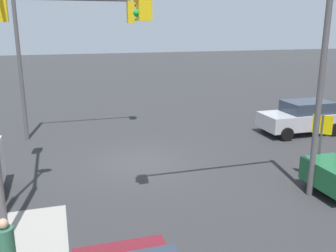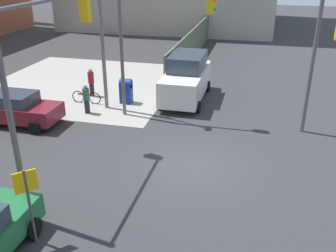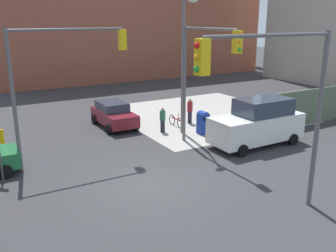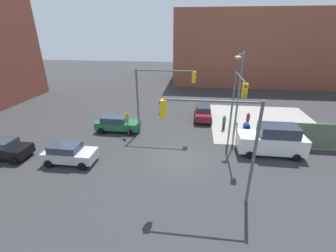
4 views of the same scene
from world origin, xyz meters
name	(u,v)px [view 3 (image 3 of 4)]	position (x,y,z in m)	size (l,w,h in m)	color
ground_plane	(151,185)	(0.00, 0.00, 0.00)	(120.00, 120.00, 0.00)	#333335
sidewalk_corner	(203,114)	(9.00, 9.00, 0.01)	(12.00, 12.00, 0.01)	#9E9B93
building_warehouse_north	(118,20)	(12.82, 34.00, 6.59)	(32.00, 18.00, 13.18)	#93513D
smokestack	(249,2)	(31.52, 30.00, 9.11)	(1.80, 1.80, 18.21)	brown
traffic_signal_nw_corner	(60,68)	(-2.32, 4.50, 4.64)	(5.69, 0.36, 6.50)	#59595B
traffic_signal_se_corner	(279,90)	(2.40, -4.50, 4.63)	(5.50, 0.36, 6.50)	#59595B
traffic_signal_ne_corner	(203,65)	(4.50, 2.74, 4.58)	(0.36, 4.70, 6.50)	#59595B
street_lamp_corner	(184,57)	(5.07, 5.45, 4.70)	(1.24, 2.52, 8.00)	slate
mailbox_blue	(203,122)	(6.20, 5.00, 0.76)	(0.56, 0.64, 1.43)	navy
hatchback_maroon	(114,114)	(2.05, 9.21, 0.84)	(2.02, 4.08, 1.62)	maroon
van_white_delivery	(258,123)	(7.65, 1.80, 1.28)	(5.40, 2.32, 2.62)	white
pedestrian_crossing	(190,110)	(6.80, 7.40, 0.89)	(0.36, 0.36, 1.72)	maroon
pedestrian_waiting	(163,120)	(4.20, 6.50, 0.83)	(0.36, 0.36, 1.60)	#2D664C
bicycle_leaning_on_fence	(176,121)	(5.60, 7.20, 0.35)	(0.05, 1.75, 0.97)	black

